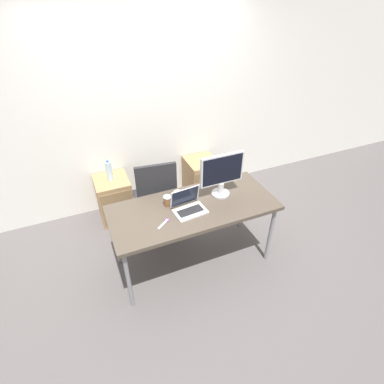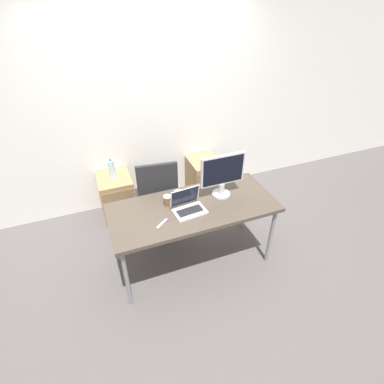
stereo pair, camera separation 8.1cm
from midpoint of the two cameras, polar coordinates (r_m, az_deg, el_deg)
name	(u,v)px [view 2 (the right image)]	position (r m, az deg, el deg)	size (l,w,h in m)	color
ground_plane	(193,260)	(3.50, 0.90, -12.77)	(14.00, 14.00, 0.00)	#514C4C
wall_back	(153,109)	(3.89, -6.86, 15.45)	(10.00, 0.05, 2.60)	silver
desk	(193,211)	(3.01, 1.02, -3.56)	(1.67, 0.72, 0.78)	#473D33
office_chair	(158,205)	(3.64, -5.94, -2.42)	(0.56, 0.58, 1.06)	#232326
cabinet_left	(117,197)	(4.03, -13.56, -0.90)	(0.42, 0.46, 0.58)	#99754C
cabinet_right	(204,178)	(4.29, 2.89, 2.63)	(0.42, 0.46, 0.58)	#99754C
water_bottle	(112,169)	(3.81, -14.42, 4.18)	(0.07, 0.07, 0.27)	silver
laptop_center	(188,206)	(2.90, 0.06, -2.74)	(0.33, 0.27, 0.22)	silver
monitor	(222,174)	(3.01, 6.59, 3.37)	(0.46, 0.19, 0.47)	#B7B7BC
coffee_cup_white	(178,195)	(3.05, -1.87, -0.61)	(0.08, 0.08, 0.09)	white
coffee_cup_brown	(167,200)	(2.97, -3.92, -1.59)	(0.08, 0.08, 0.10)	brown
scissors	(164,222)	(2.79, -4.61, -5.76)	(0.15, 0.12, 0.01)	#B2B2B7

